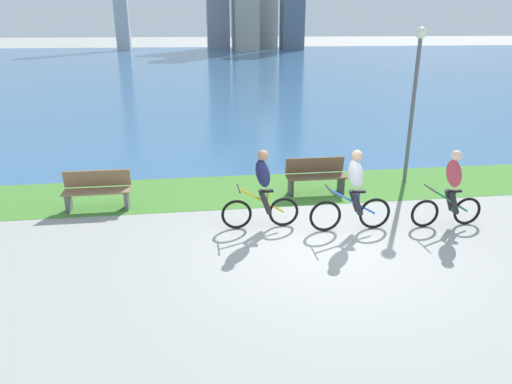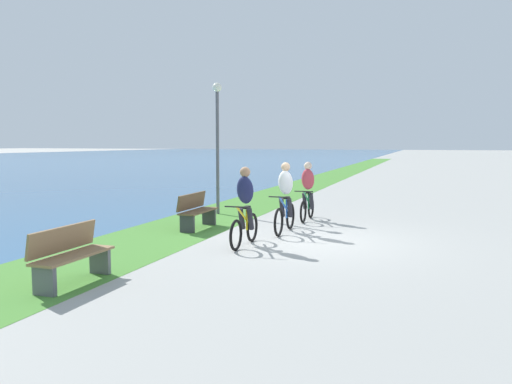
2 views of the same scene
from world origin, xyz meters
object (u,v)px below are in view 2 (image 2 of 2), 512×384
(cyclist_lead, at_px, (245,207))
(bench_far_along_path, at_px, (71,255))
(cyclist_distant_rear, at_px, (308,191))
(bench_near_path, at_px, (196,211))
(lamppost_tall, at_px, (217,129))
(cyclist_trailing, at_px, (285,198))

(cyclist_lead, distance_m, bench_far_along_path, 3.95)
(cyclist_distant_rear, xyz_separation_m, bench_near_path, (-2.25, 2.38, -0.38))
(cyclist_lead, bearing_deg, bench_near_path, 49.23)
(cyclist_distant_rear, bearing_deg, bench_near_path, 133.33)
(cyclist_distant_rear, relative_size, lamppost_tall, 0.41)
(cyclist_trailing, distance_m, lamppost_tall, 4.16)
(bench_near_path, bearing_deg, bench_far_along_path, -176.07)
(cyclist_lead, xyz_separation_m, bench_far_along_path, (-3.60, 1.57, -0.39))
(cyclist_lead, xyz_separation_m, cyclist_trailing, (1.83, -0.38, 0.01))
(bench_near_path, height_order, lamppost_tall, lamppost_tall)
(lamppost_tall, bearing_deg, bench_near_path, -168.61)
(cyclist_trailing, bearing_deg, bench_far_along_path, 160.31)
(bench_near_path, bearing_deg, cyclist_lead, -130.77)
(cyclist_trailing, xyz_separation_m, bench_near_path, (-0.17, 2.30, -0.39))
(cyclist_trailing, height_order, bench_near_path, cyclist_trailing)
(bench_far_along_path, bearing_deg, lamppost_tall, 6.45)
(bench_near_path, bearing_deg, cyclist_trailing, -85.87)
(bench_far_along_path, height_order, lamppost_tall, lamppost_tall)
(cyclist_lead, relative_size, cyclist_distant_rear, 1.02)
(bench_far_along_path, distance_m, lamppost_tall, 8.24)
(cyclist_distant_rear, xyz_separation_m, bench_far_along_path, (-7.51, 2.02, -0.38))
(bench_near_path, relative_size, bench_far_along_path, 1.00)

